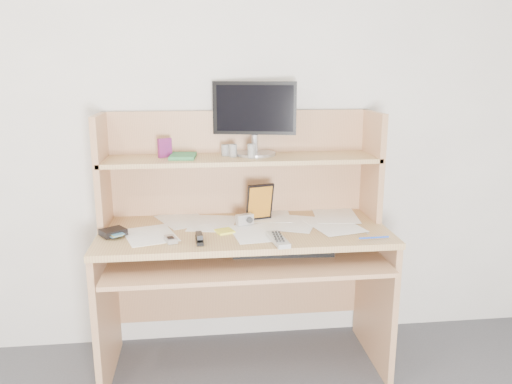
{
  "coord_description": "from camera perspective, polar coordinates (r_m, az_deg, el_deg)",
  "views": [
    {
      "loc": [
        -0.21,
        -0.84,
        1.51
      ],
      "look_at": [
        0.05,
        1.43,
        0.95
      ],
      "focal_mm": 35.0,
      "sensor_mm": 36.0,
      "label": 1
    }
  ],
  "objects": [
    {
      "name": "paper_clutter",
      "position": [
        2.45,
        -1.36,
        -4.13
      ],
      "size": [
        1.32,
        0.54,
        0.01
      ],
      "primitive_type": "cube",
      "color": "white",
      "rests_on": "desk"
    },
    {
      "name": "chip_stack_d",
      "position": [
        2.47,
        -0.51,
        4.7
      ],
      "size": [
        0.05,
        0.05,
        0.07
      ],
      "primitive_type": "cylinder",
      "rotation": [
        0.0,
        0.0,
        0.39
      ],
      "color": "silver",
      "rests_on": "desk"
    },
    {
      "name": "back_wall",
      "position": [
        2.66,
        -2.06,
        8.25
      ],
      "size": [
        3.6,
        0.04,
        2.5
      ],
      "primitive_type": "cube",
      "color": "silver",
      "rests_on": "floor"
    },
    {
      "name": "desk",
      "position": [
        2.54,
        -1.52,
        -4.83
      ],
      "size": [
        1.4,
        0.7,
        1.3
      ],
      "color": "tan",
      "rests_on": "floor"
    },
    {
      "name": "game_case",
      "position": [
        2.54,
        0.44,
        -1.16
      ],
      "size": [
        0.14,
        0.05,
        0.19
      ],
      "primitive_type": "cube",
      "rotation": [
        0.0,
        0.0,
        0.26
      ],
      "color": "black",
      "rests_on": "paper_clutter"
    },
    {
      "name": "stapler",
      "position": [
        2.27,
        -6.49,
        -5.17
      ],
      "size": [
        0.04,
        0.12,
        0.04
      ],
      "primitive_type": "cube",
      "rotation": [
        0.0,
        0.0,
        0.07
      ],
      "color": "black",
      "rests_on": "paper_clutter"
    },
    {
      "name": "tv_remote",
      "position": [
        2.25,
        2.54,
        -5.44
      ],
      "size": [
        0.08,
        0.21,
        0.02
      ],
      "primitive_type": "cube",
      "rotation": [
        0.0,
        0.0,
        0.14
      ],
      "color": "#A6A7A1",
      "rests_on": "paper_clutter"
    },
    {
      "name": "wallet",
      "position": [
        2.43,
        -16.03,
        -4.41
      ],
      "size": [
        0.14,
        0.13,
        0.03
      ],
      "primitive_type": "cube",
      "rotation": [
        0.0,
        0.0,
        0.61
      ],
      "color": "black",
      "rests_on": "paper_clutter"
    },
    {
      "name": "chip_stack_b",
      "position": [
        2.51,
        -2.64,
        4.75
      ],
      "size": [
        0.05,
        0.05,
        0.06
      ],
      "primitive_type": "cylinder",
      "rotation": [
        0.0,
        0.0,
        -0.41
      ],
      "color": "silver",
      "rests_on": "desk"
    },
    {
      "name": "card_box",
      "position": [
        2.53,
        -10.38,
        4.98
      ],
      "size": [
        0.07,
        0.05,
        0.1
      ],
      "primitive_type": "cube",
      "rotation": [
        0.0,
        0.0,
        0.53
      ],
      "color": "maroon",
      "rests_on": "desk"
    },
    {
      "name": "chip_stack_a",
      "position": [
        2.54,
        -3.52,
        4.78
      ],
      "size": [
        0.05,
        0.05,
        0.06
      ],
      "primitive_type": "cylinder",
      "rotation": [
        0.0,
        0.0,
        0.28
      ],
      "color": "black",
      "rests_on": "desk"
    },
    {
      "name": "digital_camera",
      "position": [
        2.49,
        -1.3,
        -3.15
      ],
      "size": [
        0.09,
        0.06,
        0.05
      ],
      "primitive_type": "cube",
      "rotation": [
        0.0,
        0.0,
        0.36
      ],
      "color": "silver",
      "rests_on": "paper_clutter"
    },
    {
      "name": "blue_pen",
      "position": [
        2.35,
        13.32,
        -5.09
      ],
      "size": [
        0.14,
        0.01,
        0.01
      ],
      "primitive_type": "cylinder",
      "rotation": [
        1.57,
        0.0,
        1.62
      ],
      "color": "blue",
      "rests_on": "paper_clutter"
    },
    {
      "name": "shelf_book",
      "position": [
        2.51,
        -8.34,
        4.08
      ],
      "size": [
        0.14,
        0.18,
        0.02
      ],
      "primitive_type": "cube",
      "rotation": [
        0.0,
        0.0,
        -0.09
      ],
      "color": "#2E754C",
      "rests_on": "desk"
    },
    {
      "name": "monitor",
      "position": [
        2.57,
        -0.16,
        8.68
      ],
      "size": [
        0.42,
        0.21,
        0.37
      ],
      "rotation": [
        0.0,
        0.0,
        -0.22
      ],
      "color": "#B3B3B9",
      "rests_on": "desk"
    },
    {
      "name": "flip_phone",
      "position": [
        2.29,
        -9.74,
        -5.25
      ],
      "size": [
        0.07,
        0.09,
        0.02
      ],
      "primitive_type": "cube",
      "rotation": [
        0.0,
        0.0,
        0.31
      ],
      "color": "#A6A6A8",
      "rests_on": "paper_clutter"
    },
    {
      "name": "chip_stack_c",
      "position": [
        2.54,
        -2.86,
        4.7
      ],
      "size": [
        0.05,
        0.05,
        0.05
      ],
      "primitive_type": "cylinder",
      "rotation": [
        0.0,
        0.0,
        -0.37
      ],
      "color": "black",
      "rests_on": "desk"
    },
    {
      "name": "keyboard",
      "position": [
        2.43,
        3.01,
        -6.48
      ],
      "size": [
        0.49,
        0.2,
        0.03
      ],
      "rotation": [
        0.0,
        0.0,
        -0.06
      ],
      "color": "black",
      "rests_on": "desk"
    },
    {
      "name": "sticky_note_pad",
      "position": [
        2.4,
        -3.6,
        -4.5
      ],
      "size": [
        0.1,
        0.1,
        0.01
      ],
      "primitive_type": "cube",
      "rotation": [
        0.0,
        0.0,
        0.35
      ],
      "color": "#FFE943",
      "rests_on": "desk"
    }
  ]
}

